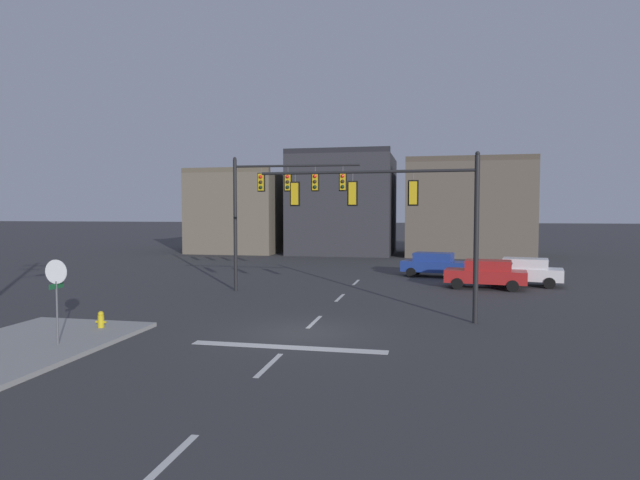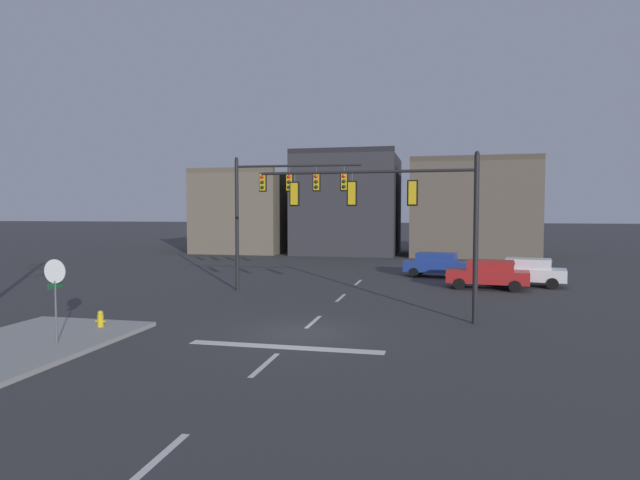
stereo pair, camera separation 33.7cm
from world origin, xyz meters
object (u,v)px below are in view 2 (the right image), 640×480
at_px(car_lot_nearside, 438,264).
at_px(car_lot_farside, 488,274).
at_px(stop_sign, 55,281).
at_px(signal_mast_far_side, 278,196).
at_px(fire_hydrant, 101,322).
at_px(car_lot_middle, 526,271).
at_px(signal_mast_near_side, 400,206).

xyz_separation_m(car_lot_nearside, car_lot_farside, (2.75, -4.99, 0.00)).
relative_size(stop_sign, car_lot_farside, 0.61).
distance_m(signal_mast_far_side, car_lot_farside, 12.54).
xyz_separation_m(car_lot_farside, fire_hydrant, (-14.70, -14.06, -0.53)).
relative_size(car_lot_middle, car_lot_farside, 1.01).
bearing_deg(signal_mast_far_side, car_lot_nearside, 44.88).
xyz_separation_m(stop_sign, fire_hydrant, (-0.16, 2.47, -1.82)).
bearing_deg(car_lot_middle, car_lot_nearside, 146.72).
relative_size(car_lot_middle, fire_hydrant, 6.21).
distance_m(car_lot_middle, fire_hydrant, 23.16).
xyz_separation_m(signal_mast_near_side, car_lot_middle, (6.53, 11.40, -3.69)).
distance_m(stop_sign, car_lot_farside, 22.05).
height_order(signal_mast_near_side, signal_mast_far_side, signal_mast_far_side).
height_order(car_lot_nearside, fire_hydrant, car_lot_nearside).
bearing_deg(signal_mast_near_side, car_lot_nearside, 84.10).
xyz_separation_m(signal_mast_near_side, fire_hydrant, (-10.43, -4.36, -4.22)).
relative_size(stop_sign, car_lot_middle, 0.61).
bearing_deg(stop_sign, signal_mast_near_side, 33.64).
bearing_deg(fire_hydrant, car_lot_middle, 42.91).
xyz_separation_m(car_lot_middle, fire_hydrant, (-16.96, -15.77, -0.53)).
distance_m(signal_mast_near_side, fire_hydrant, 12.07).
relative_size(signal_mast_far_side, car_lot_farside, 1.58).
bearing_deg(stop_sign, car_lot_middle, 47.35).
bearing_deg(signal_mast_near_side, signal_mast_far_side, 138.19).
relative_size(signal_mast_near_side, car_lot_nearside, 1.88).
distance_m(signal_mast_far_side, car_lot_nearside, 12.74).
height_order(signal_mast_far_side, car_lot_middle, signal_mast_far_side).
relative_size(stop_sign, car_lot_nearside, 0.61).
height_order(signal_mast_near_side, car_lot_nearside, signal_mast_near_side).
xyz_separation_m(signal_mast_near_side, car_lot_nearside, (1.52, 14.69, -3.69)).
xyz_separation_m(car_lot_nearside, fire_hydrant, (-11.95, -19.05, -0.53)).
bearing_deg(stop_sign, car_lot_farside, 48.67).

